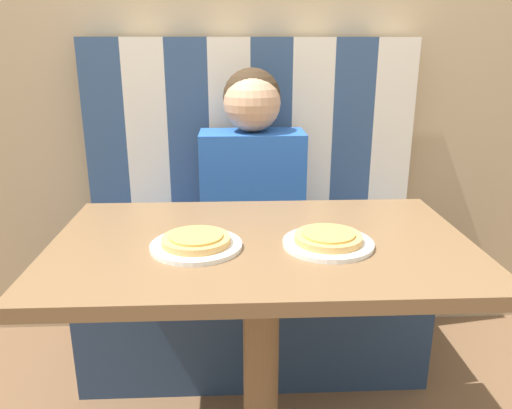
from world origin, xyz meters
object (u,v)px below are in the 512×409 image
person (252,161)px  plate_right (328,243)px  pizza_left (196,239)px  pizza_right (328,237)px  plate_left (196,246)px

person → plate_right: bearing=-76.1°
pizza_left → pizza_right: (0.33, 0.00, 0.00)m
plate_left → pizza_left: (0.00, 0.00, 0.02)m
plate_left → plate_right: size_ratio=1.00×
plate_right → pizza_right: pizza_right is taller
plate_left → pizza_left: pizza_left is taller
pizza_right → pizza_left: bearing=180.0°
pizza_left → pizza_right: same height
plate_left → plate_right: 0.33m
plate_left → pizza_left: 0.02m
pizza_right → plate_left: bearing=-180.0°
pizza_left → pizza_right: bearing=0.0°
person → plate_right: (0.16, -0.67, -0.06)m
plate_right → plate_left: bearing=180.0°
pizza_left → person: bearing=76.1°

